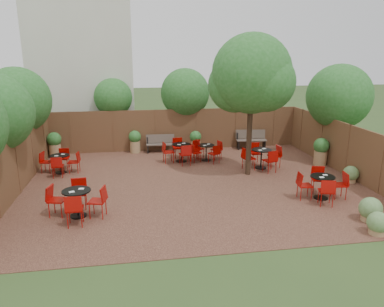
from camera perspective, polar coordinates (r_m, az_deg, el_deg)
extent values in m
plane|color=#354F23|center=(13.47, 0.26, -4.66)|extent=(80.00, 80.00, 0.00)
cube|color=#361D16|center=(13.47, 0.26, -4.62)|extent=(12.00, 10.00, 0.02)
cube|color=#512F1E|center=(17.98, -2.36, 3.71)|extent=(12.00, 0.08, 2.00)
cube|color=#512F1E|center=(13.58, -25.59, -1.61)|extent=(0.08, 10.00, 2.00)
cube|color=#512F1E|center=(15.31, 23.01, 0.45)|extent=(0.08, 10.00, 2.00)
cube|color=beige|center=(20.65, -16.34, 13.00)|extent=(5.00, 4.00, 8.00)
sphere|color=#225E1E|center=(16.24, -25.50, 7.42)|extent=(2.64, 2.64, 2.64)
sphere|color=#225E1E|center=(18.33, -12.14, 8.51)|extent=(1.83, 1.83, 1.83)
sphere|color=#225E1E|center=(18.38, -1.08, 9.39)|extent=(2.40, 2.40, 2.40)
sphere|color=#225E1E|center=(19.24, 7.83, 9.10)|extent=(1.94, 1.94, 1.94)
sphere|color=#225E1E|center=(16.99, 21.83, 8.20)|extent=(2.74, 2.74, 2.74)
cylinder|color=black|center=(14.10, 8.94, 4.70)|extent=(0.21, 0.21, 4.07)
sphere|color=#225E1E|center=(13.89, 9.25, 12.14)|extent=(2.93, 2.93, 2.93)
sphere|color=#225E1E|center=(14.15, 6.71, 10.47)|extent=(2.05, 2.05, 2.05)
sphere|color=#225E1E|center=(13.66, 11.35, 10.80)|extent=(2.14, 2.14, 2.14)
cube|color=brown|center=(17.60, -4.89, 1.43)|extent=(1.37, 0.47, 0.05)
cube|color=brown|center=(17.71, -4.95, 2.33)|extent=(1.35, 0.17, 0.41)
cube|color=black|center=(17.61, -6.86, 0.69)|extent=(0.07, 0.41, 0.36)
cube|color=black|center=(17.70, -2.89, 0.86)|extent=(0.07, 0.41, 0.36)
cube|color=brown|center=(18.46, 9.19, 2.06)|extent=(1.52, 0.60, 0.05)
cube|color=brown|center=(18.59, 9.04, 2.99)|extent=(1.48, 0.27, 0.45)
cube|color=black|center=(18.32, 7.17, 1.30)|extent=(0.11, 0.45, 0.39)
cube|color=black|center=(18.73, 11.11, 1.44)|extent=(0.11, 0.45, 0.39)
cylinder|color=black|center=(16.13, -1.67, -1.17)|extent=(0.46, 0.46, 0.03)
cylinder|color=black|center=(16.03, -1.68, 0.12)|extent=(0.05, 0.05, 0.74)
cylinder|color=black|center=(15.93, -1.69, 1.43)|extent=(0.80, 0.80, 0.03)
cube|color=white|center=(16.02, -1.28, 1.60)|extent=(0.16, 0.13, 0.02)
cube|color=white|center=(15.79, -2.01, 1.39)|extent=(0.16, 0.13, 0.02)
cylinder|color=black|center=(15.45, 10.60, -2.17)|extent=(0.47, 0.47, 0.03)
cylinder|color=black|center=(15.34, 10.67, -0.82)|extent=(0.05, 0.05, 0.75)
cylinder|color=black|center=(15.24, 10.74, 0.57)|extent=(0.81, 0.81, 0.03)
cube|color=white|center=(15.36, 11.08, 0.75)|extent=(0.17, 0.13, 0.02)
cube|color=white|center=(15.08, 10.52, 0.52)|extent=(0.17, 0.13, 0.02)
cylinder|color=black|center=(12.79, 19.32, -6.50)|extent=(0.45, 0.45, 0.03)
cylinder|color=black|center=(12.67, 19.47, -4.97)|extent=(0.05, 0.05, 0.72)
cylinder|color=black|center=(12.55, 19.61, -3.39)|extent=(0.78, 0.78, 0.03)
cube|color=white|center=(12.67, 19.94, -3.14)|extent=(0.16, 0.12, 0.02)
cube|color=white|center=(12.39, 19.47, -3.50)|extent=(0.16, 0.12, 0.02)
cylinder|color=black|center=(16.29, 2.19, -1.01)|extent=(0.42, 0.42, 0.03)
cylinder|color=black|center=(16.20, 2.21, 0.13)|extent=(0.05, 0.05, 0.66)
cylinder|color=black|center=(16.11, 2.22, 1.31)|extent=(0.72, 0.72, 0.03)
cube|color=white|center=(16.20, 2.56, 1.46)|extent=(0.16, 0.14, 0.01)
cube|color=white|center=(15.98, 1.97, 1.27)|extent=(0.16, 0.14, 0.01)
cylinder|color=black|center=(15.49, -19.63, -2.77)|extent=(0.43, 0.43, 0.03)
cylinder|color=black|center=(15.39, -19.74, -1.55)|extent=(0.05, 0.05, 0.68)
cylinder|color=black|center=(15.30, -19.86, -0.29)|extent=(0.74, 0.74, 0.03)
cube|color=white|center=(15.34, -19.39, -0.12)|extent=(0.15, 0.11, 0.01)
cube|color=white|center=(15.20, -20.30, -0.34)|extent=(0.15, 0.11, 0.01)
cylinder|color=black|center=(11.31, -17.19, -9.19)|extent=(0.47, 0.47, 0.03)
cylinder|color=black|center=(11.17, -17.34, -7.40)|extent=(0.05, 0.05, 0.75)
cylinder|color=black|center=(11.03, -17.50, -5.54)|extent=(0.82, 0.82, 0.03)
cube|color=white|center=(11.08, -16.79, -5.25)|extent=(0.16, 0.12, 0.02)
cube|color=white|center=(10.92, -18.16, -5.67)|extent=(0.16, 0.12, 0.02)
cylinder|color=#9A764D|center=(17.72, -8.80, 1.04)|extent=(0.48, 0.48, 0.55)
sphere|color=#225E1E|center=(17.61, -8.86, 2.60)|extent=(0.58, 0.58, 0.58)
cylinder|color=#9A764D|center=(17.68, 0.54, 1.14)|extent=(0.46, 0.46, 0.53)
sphere|color=#225E1E|center=(17.57, 0.54, 2.63)|extent=(0.55, 0.55, 0.55)
cylinder|color=#9A764D|center=(17.83, -20.44, 0.41)|extent=(0.53, 0.53, 0.60)
sphere|color=#225E1E|center=(17.71, -20.60, 2.09)|extent=(0.63, 0.63, 0.63)
cylinder|color=#9A764D|center=(16.44, 19.25, -0.67)|extent=(0.53, 0.53, 0.61)
sphere|color=#225E1E|center=(16.31, 19.41, 1.17)|extent=(0.64, 0.64, 0.64)
cylinder|color=#9A764D|center=(10.94, 26.74, -10.62)|extent=(0.41, 0.41, 0.19)
sphere|color=#557B40|center=(10.84, 26.89, -9.50)|extent=(0.56, 0.56, 0.56)
cylinder|color=#9A764D|center=(11.65, 25.80, -8.87)|extent=(0.47, 0.47, 0.21)
sphere|color=#557B40|center=(11.55, 25.95, -7.67)|extent=(0.64, 0.64, 0.64)
cylinder|color=#9A764D|center=(14.74, 23.30, -3.72)|extent=(0.41, 0.41, 0.19)
sphere|color=#557B40|center=(14.67, 23.40, -2.85)|extent=(0.56, 0.56, 0.56)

